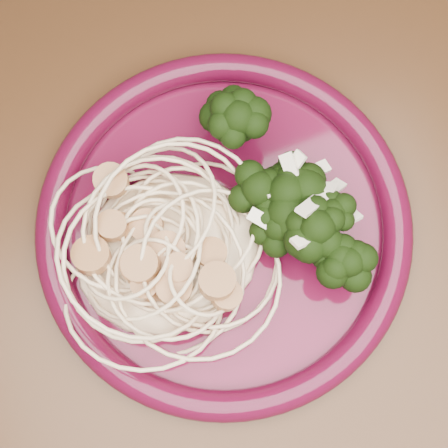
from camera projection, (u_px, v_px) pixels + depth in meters
dining_table at (257, 257)px, 0.61m from camera, size 1.20×0.80×0.75m
dinner_plate at (224, 227)px, 0.50m from camera, size 0.32×0.32×0.03m
spaghetti_pile at (167, 250)px, 0.49m from camera, size 0.16×0.14×0.03m
scallop_cluster at (162, 239)px, 0.45m from camera, size 0.15×0.15×0.05m
broccoli_pile at (294, 187)px, 0.49m from camera, size 0.11×0.17×0.06m
onion_garnish at (299, 172)px, 0.45m from camera, size 0.08×0.11×0.05m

